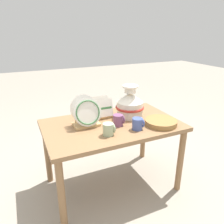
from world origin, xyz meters
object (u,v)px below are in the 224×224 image
at_px(ceramic_vase, 130,104).
at_px(dish_rack_square_plates, 102,111).
at_px(dish_rack_round_plates, 86,114).
at_px(mug_sage_glaze, 109,129).
at_px(mug_plum_glaze, 118,120).
at_px(mug_cobalt_glaze, 138,124).
at_px(wicker_charger_stack, 161,122).

xyz_separation_m(ceramic_vase, dish_rack_square_plates, (-0.24, 0.10, -0.07)).
bearing_deg(dish_rack_round_plates, mug_sage_glaze, -66.26).
relative_size(mug_plum_glaze, mug_cobalt_glaze, 1.00).
bearing_deg(mug_cobalt_glaze, dish_rack_square_plates, 112.55).
relative_size(ceramic_vase, mug_sage_glaze, 3.11).
bearing_deg(dish_rack_square_plates, wicker_charger_stack, -44.58).
distance_m(dish_rack_square_plates, wicker_charger_stack, 0.56).
distance_m(dish_rack_square_plates, mug_plum_glaze, 0.26).
relative_size(dish_rack_round_plates, mug_sage_glaze, 2.60).
bearing_deg(ceramic_vase, mug_plum_glaze, -142.24).
height_order(dish_rack_round_plates, dish_rack_square_plates, dish_rack_round_plates).
bearing_deg(dish_rack_round_plates, wicker_charger_stack, -22.08).
distance_m(dish_rack_round_plates, dish_rack_square_plates, 0.26).
distance_m(wicker_charger_stack, mug_cobalt_glaze, 0.24).
bearing_deg(dish_rack_round_plates, dish_rack_square_plates, 34.94).
distance_m(wicker_charger_stack, mug_sage_glaze, 0.50).
bearing_deg(dish_rack_square_plates, mug_cobalt_glaze, -67.45).
xyz_separation_m(ceramic_vase, mug_sage_glaze, (-0.34, -0.28, -0.08)).
xyz_separation_m(dish_rack_round_plates, wicker_charger_stack, (0.60, -0.24, -0.09)).
bearing_deg(mug_sage_glaze, wicker_charger_stack, -0.69).
height_order(ceramic_vase, mug_plum_glaze, ceramic_vase).
xyz_separation_m(mug_plum_glaze, mug_cobalt_glaze, (0.11, -0.14, 0.00)).
relative_size(dish_rack_round_plates, mug_cobalt_glaze, 2.60).
bearing_deg(ceramic_vase, wicker_charger_stack, -61.43).
bearing_deg(dish_rack_round_plates, ceramic_vase, 5.43).
height_order(ceramic_vase, dish_rack_round_plates, ceramic_vase).
distance_m(dish_rack_round_plates, mug_cobalt_glaze, 0.45).
relative_size(mug_sage_glaze, mug_cobalt_glaze, 1.00).
bearing_deg(mug_cobalt_glaze, mug_plum_glaze, 129.28).
bearing_deg(dish_rack_round_plates, mug_plum_glaze, -22.33).
xyz_separation_m(dish_rack_round_plates, mug_sage_glaze, (0.11, -0.24, -0.06)).
height_order(ceramic_vase, wicker_charger_stack, ceramic_vase).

